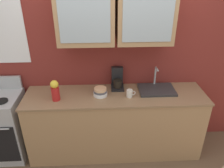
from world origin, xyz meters
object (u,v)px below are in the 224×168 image
Objects in this scene: sink_faucet at (157,89)px; vase at (55,90)px; bowl_stack at (100,92)px; stove_range at (3,127)px; cup_near_sink at (130,93)px; coffee_maker at (117,80)px.

sink_faucet is 1.77× the size of vase.
bowl_stack is 0.57m from vase.
vase is (0.80, -0.09, 0.60)m from stove_range.
stove_range is 6.14× the size of bowl_stack.
stove_range is 4.15× the size of vase.
coffee_maker reaches higher than cup_near_sink.
bowl_stack is (-0.75, -0.09, 0.03)m from sink_faucet.
coffee_maker is at bearing 19.73° from vase.
sink_faucet reaches higher than bowl_stack.
cup_near_sink is 0.39× the size of coffee_maker.
bowl_stack is at bearing 171.51° from cup_near_sink.
stove_range is 9.77× the size of cup_near_sink.
coffee_maker is (-0.14, 0.26, 0.06)m from cup_near_sink.
bowl_stack is 0.63× the size of coffee_maker.
stove_range is 1.44m from bowl_stack.
vase reaches higher than cup_near_sink.
vase reaches higher than bowl_stack.
cup_near_sink is at bearing -159.48° from sink_faucet.
sink_faucet is at bearing 2.22° from stove_range.
sink_faucet is at bearing 7.36° from vase.
coffee_maker is at bearing 40.60° from bowl_stack.
coffee_maker reaches higher than stove_range.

